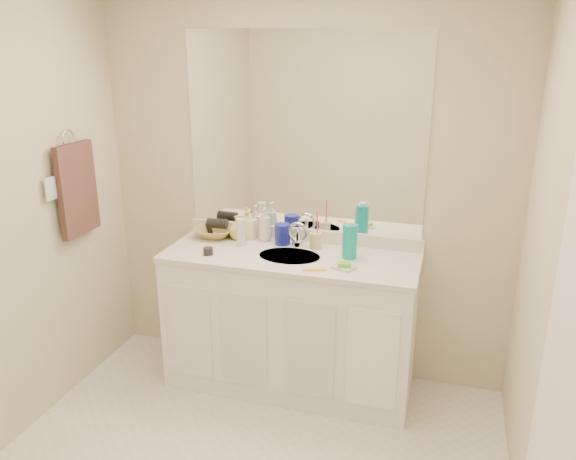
# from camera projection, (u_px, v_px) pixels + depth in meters

# --- Properties ---
(wall_back) EXTENTS (2.60, 0.02, 2.40)m
(wall_back) POSITION_uv_depth(u_px,v_px,m) (303.00, 191.00, 3.49)
(wall_back) COLOR beige
(wall_back) RESTS_ON floor
(wall_right) EXTENTS (0.02, 2.60, 2.40)m
(wall_right) POSITION_uv_depth(u_px,v_px,m) (565.00, 307.00, 1.95)
(wall_right) COLOR beige
(wall_right) RESTS_ON floor
(vanity_cabinet) EXTENTS (1.50, 0.55, 0.85)m
(vanity_cabinet) POSITION_uv_depth(u_px,v_px,m) (290.00, 323.00, 3.48)
(vanity_cabinet) COLOR white
(vanity_cabinet) RESTS_ON floor
(countertop) EXTENTS (1.52, 0.57, 0.03)m
(countertop) POSITION_uv_depth(u_px,v_px,m) (290.00, 257.00, 3.34)
(countertop) COLOR silver
(countertop) RESTS_ON vanity_cabinet
(backsplash) EXTENTS (1.52, 0.03, 0.08)m
(backsplash) POSITION_uv_depth(u_px,v_px,m) (302.00, 235.00, 3.56)
(backsplash) COLOR silver
(backsplash) RESTS_ON countertop
(sink_basin) EXTENTS (0.37, 0.37, 0.02)m
(sink_basin) POSITION_uv_depth(u_px,v_px,m) (289.00, 258.00, 3.32)
(sink_basin) COLOR beige
(sink_basin) RESTS_ON countertop
(faucet) EXTENTS (0.02, 0.02, 0.11)m
(faucet) POSITION_uv_depth(u_px,v_px,m) (298.00, 237.00, 3.47)
(faucet) COLOR silver
(faucet) RESTS_ON countertop
(mirror) EXTENTS (1.48, 0.01, 1.20)m
(mirror) POSITION_uv_depth(u_px,v_px,m) (303.00, 134.00, 3.37)
(mirror) COLOR white
(mirror) RESTS_ON wall_back
(blue_mug) EXTENTS (0.10, 0.10, 0.13)m
(blue_mug) POSITION_uv_depth(u_px,v_px,m) (282.00, 234.00, 3.49)
(blue_mug) COLOR navy
(blue_mug) RESTS_ON countertop
(tan_cup) EXTENTS (0.09, 0.09, 0.10)m
(tan_cup) POSITION_uv_depth(u_px,v_px,m) (316.00, 241.00, 3.42)
(tan_cup) COLOR beige
(tan_cup) RESTS_ON countertop
(toothbrush) EXTENTS (0.01, 0.04, 0.18)m
(toothbrush) POSITION_uv_depth(u_px,v_px,m) (317.00, 225.00, 3.39)
(toothbrush) COLOR #E23B60
(toothbrush) RESTS_ON tan_cup
(mouthwash_bottle) EXTENTS (0.11, 0.11, 0.20)m
(mouthwash_bottle) POSITION_uv_depth(u_px,v_px,m) (350.00, 241.00, 3.26)
(mouthwash_bottle) COLOR #0DA19A
(mouthwash_bottle) RESTS_ON countertop
(soap_dish) EXTENTS (0.14, 0.13, 0.01)m
(soap_dish) POSITION_uv_depth(u_px,v_px,m) (344.00, 268.00, 3.13)
(soap_dish) COLOR silver
(soap_dish) RESTS_ON countertop
(green_soap) EXTENTS (0.08, 0.07, 0.02)m
(green_soap) POSITION_uv_depth(u_px,v_px,m) (344.00, 265.00, 3.12)
(green_soap) COLOR #73D333
(green_soap) RESTS_ON soap_dish
(orange_comb) EXTENTS (0.13, 0.07, 0.01)m
(orange_comb) POSITION_uv_depth(u_px,v_px,m) (314.00, 270.00, 3.10)
(orange_comb) COLOR orange
(orange_comb) RESTS_ON countertop
(dark_jar) EXTENTS (0.06, 0.06, 0.04)m
(dark_jar) POSITION_uv_depth(u_px,v_px,m) (208.00, 251.00, 3.33)
(dark_jar) COLOR black
(dark_jar) RESTS_ON countertop
(extra_white_bottle) EXTENTS (0.07, 0.07, 0.17)m
(extra_white_bottle) POSITION_uv_depth(u_px,v_px,m) (241.00, 232.00, 3.46)
(extra_white_bottle) COLOR silver
(extra_white_bottle) RESTS_ON countertop
(soap_bottle_white) EXTENTS (0.09, 0.09, 0.21)m
(soap_bottle_white) POSITION_uv_depth(u_px,v_px,m) (265.00, 224.00, 3.55)
(soap_bottle_white) COLOR silver
(soap_bottle_white) RESTS_ON countertop
(soap_bottle_cream) EXTENTS (0.09, 0.09, 0.19)m
(soap_bottle_cream) POSITION_uv_depth(u_px,v_px,m) (249.00, 224.00, 3.59)
(soap_bottle_cream) COLOR #FCEACD
(soap_bottle_cream) RESTS_ON countertop
(soap_bottle_yellow) EXTENTS (0.16, 0.16, 0.16)m
(soap_bottle_yellow) POSITION_uv_depth(u_px,v_px,m) (238.00, 227.00, 3.58)
(soap_bottle_yellow) COLOR #D5D854
(soap_bottle_yellow) RESTS_ON countertop
(wicker_basket) EXTENTS (0.28, 0.28, 0.06)m
(wicker_basket) POSITION_uv_depth(u_px,v_px,m) (215.00, 232.00, 3.64)
(wicker_basket) COLOR #9F8140
(wicker_basket) RESTS_ON countertop
(hair_dryer) EXTENTS (0.13, 0.07, 0.06)m
(hair_dryer) POSITION_uv_depth(u_px,v_px,m) (217.00, 224.00, 3.62)
(hair_dryer) COLOR black
(hair_dryer) RESTS_ON wicker_basket
(towel_ring) EXTENTS (0.01, 0.11, 0.11)m
(towel_ring) POSITION_uv_depth(u_px,v_px,m) (68.00, 139.00, 3.25)
(towel_ring) COLOR silver
(towel_ring) RESTS_ON wall_left
(hand_towel) EXTENTS (0.04, 0.32, 0.55)m
(hand_towel) POSITION_uv_depth(u_px,v_px,m) (77.00, 189.00, 3.34)
(hand_towel) COLOR black
(hand_towel) RESTS_ON towel_ring
(switch_plate) EXTENTS (0.01, 0.08, 0.13)m
(switch_plate) POSITION_uv_depth(u_px,v_px,m) (51.00, 189.00, 3.14)
(switch_plate) COLOR silver
(switch_plate) RESTS_ON wall_left
(door) EXTENTS (0.02, 0.82, 2.00)m
(door) POSITION_uv_depth(u_px,v_px,m) (566.00, 406.00, 1.75)
(door) COLOR white
(door) RESTS_ON floor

